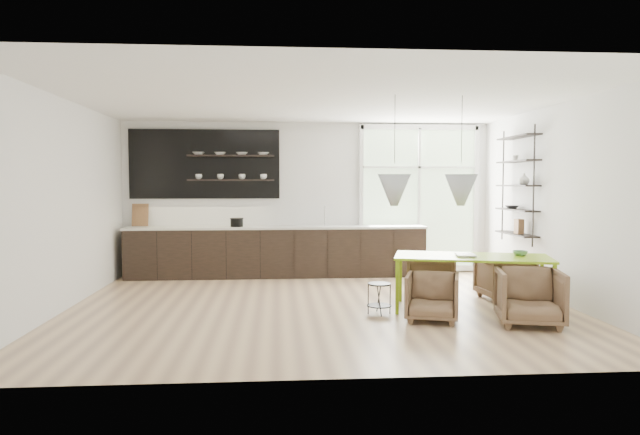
# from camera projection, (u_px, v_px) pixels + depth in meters

# --- Properties ---
(room) EXTENTS (7.02, 6.01, 2.91)m
(room) POSITION_uv_depth(u_px,v_px,m) (351.00, 201.00, 9.10)
(room) COLOR #DAB688
(room) RESTS_ON ground
(kitchen_run) EXTENTS (5.54, 0.69, 2.75)m
(kitchen_run) POSITION_uv_depth(u_px,v_px,m) (272.00, 244.00, 10.64)
(kitchen_run) COLOR black
(kitchen_run) RESTS_ON ground
(right_shelving) EXTENTS (0.26, 1.22, 1.90)m
(right_shelving) POSITION_uv_depth(u_px,v_px,m) (518.00, 189.00, 9.37)
(right_shelving) COLOR black
(right_shelving) RESTS_ON ground
(dining_table) EXTENTS (2.23, 1.44, 0.75)m
(dining_table) POSITION_uv_depth(u_px,v_px,m) (472.00, 260.00, 7.76)
(dining_table) COLOR #81B010
(dining_table) RESTS_ON ground
(armchair_back_left) EXTENTS (0.88, 0.90, 0.64)m
(armchair_back_left) POSITION_uv_depth(u_px,v_px,m) (432.00, 277.00, 8.63)
(armchair_back_left) COLOR brown
(armchair_back_left) RESTS_ON ground
(armchair_back_right) EXTENTS (0.75, 0.77, 0.66)m
(armchair_back_right) POSITION_uv_depth(u_px,v_px,m) (505.00, 278.00, 8.53)
(armchair_back_right) COLOR brown
(armchair_back_right) RESTS_ON ground
(armchair_front_left) EXTENTS (0.82, 0.83, 0.60)m
(armchair_front_left) POSITION_uv_depth(u_px,v_px,m) (432.00, 297.00, 7.20)
(armchair_front_left) COLOR brown
(armchair_front_left) RESTS_ON ground
(armchair_front_right) EXTENTS (0.91, 0.93, 0.70)m
(armchair_front_right) POSITION_uv_depth(u_px,v_px,m) (530.00, 297.00, 6.96)
(armchair_front_right) COLOR brown
(armchair_front_right) RESTS_ON ground
(wire_stool) EXTENTS (0.33, 0.33, 0.42)m
(wire_stool) POSITION_uv_depth(u_px,v_px,m) (379.00, 294.00, 7.56)
(wire_stool) COLOR black
(wire_stool) RESTS_ON ground
(table_book) EXTENTS (0.29, 0.36, 0.03)m
(table_book) POSITION_uv_depth(u_px,v_px,m) (456.00, 255.00, 7.72)
(table_book) COLOR white
(table_book) RESTS_ON dining_table
(table_bowl) EXTENTS (0.21, 0.21, 0.06)m
(table_bowl) POSITION_uv_depth(u_px,v_px,m) (520.00, 253.00, 7.81)
(table_bowl) COLOR #5A8D5D
(table_bowl) RESTS_ON dining_table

